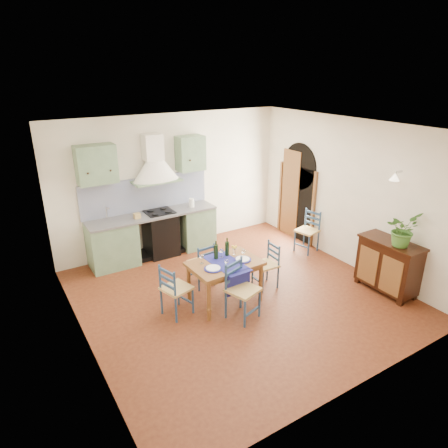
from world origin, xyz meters
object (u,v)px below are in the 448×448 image
(dining_table, at_px, (225,267))
(sideboard, at_px, (388,264))
(potted_plant, at_px, (402,229))
(chair_near, at_px, (241,290))

(dining_table, distance_m, sideboard, 2.80)
(potted_plant, bearing_deg, dining_table, 151.98)
(potted_plant, bearing_deg, chair_near, 161.70)
(chair_near, xyz_separation_m, sideboard, (2.56, -0.67, 0.03))
(dining_table, distance_m, chair_near, 0.52)
(chair_near, relative_size, potted_plant, 1.63)
(sideboard, height_order, potted_plant, potted_plant)
(sideboard, xyz_separation_m, potted_plant, (-0.04, -0.17, 0.71))
(chair_near, distance_m, potted_plant, 2.76)
(dining_table, bearing_deg, sideboard, -24.62)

